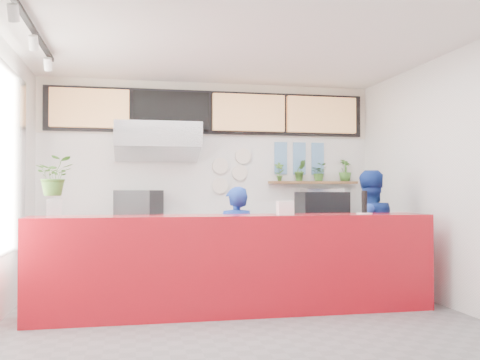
# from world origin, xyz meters

# --- Properties ---
(floor) EXTENTS (5.00, 5.00, 0.00)m
(floor) POSITION_xyz_m (0.00, 0.00, 0.00)
(floor) COLOR slate
(floor) RESTS_ON ground
(ceiling) EXTENTS (5.00, 5.00, 0.00)m
(ceiling) POSITION_xyz_m (0.00, 0.00, 3.00)
(ceiling) COLOR silver
(wall_back) EXTENTS (5.00, 0.00, 5.00)m
(wall_back) POSITION_xyz_m (0.00, 2.50, 1.50)
(wall_back) COLOR white
(wall_back) RESTS_ON ground
(wall_right) EXTENTS (0.00, 5.00, 5.00)m
(wall_right) POSITION_xyz_m (2.50, 0.00, 1.50)
(wall_right) COLOR white
(wall_right) RESTS_ON ground
(service_counter) EXTENTS (4.50, 0.60, 1.10)m
(service_counter) POSITION_xyz_m (0.00, 0.40, 0.55)
(service_counter) COLOR #AA0C17
(service_counter) RESTS_ON ground
(cream_band) EXTENTS (5.00, 0.02, 0.80)m
(cream_band) POSITION_xyz_m (0.00, 2.49, 2.60)
(cream_band) COLOR beige
(cream_band) RESTS_ON wall_back
(prep_bench) EXTENTS (1.80, 0.60, 0.90)m
(prep_bench) POSITION_xyz_m (-0.80, 2.20, 0.45)
(prep_bench) COLOR #B2B5BA
(prep_bench) RESTS_ON ground
(panini_oven) EXTENTS (0.70, 0.70, 0.48)m
(panini_oven) POSITION_xyz_m (-1.06, 2.20, 1.14)
(panini_oven) COLOR black
(panini_oven) RESTS_ON prep_bench
(extraction_hood) EXTENTS (1.20, 0.70, 0.35)m
(extraction_hood) POSITION_xyz_m (-0.80, 2.15, 2.15)
(extraction_hood) COLOR #B2B5BA
(extraction_hood) RESTS_ON ceiling
(hood_lip) EXTENTS (1.20, 0.69, 0.31)m
(hood_lip) POSITION_xyz_m (-0.80, 2.15, 1.95)
(hood_lip) COLOR #B2B5BA
(hood_lip) RESTS_ON ceiling
(right_bench) EXTENTS (1.80, 0.60, 0.90)m
(right_bench) POSITION_xyz_m (1.50, 2.20, 0.45)
(right_bench) COLOR #B2B5BA
(right_bench) RESTS_ON ground
(espresso_machine) EXTENTS (0.72, 0.52, 0.45)m
(espresso_machine) POSITION_xyz_m (1.66, 2.20, 1.13)
(espresso_machine) COLOR black
(espresso_machine) RESTS_ON right_bench
(espresso_tray) EXTENTS (0.57, 0.40, 0.05)m
(espresso_tray) POSITION_xyz_m (1.66, 2.20, 1.38)
(espresso_tray) COLOR #B3B6BA
(espresso_tray) RESTS_ON espresso_machine
(herb_shelf) EXTENTS (1.40, 0.18, 0.04)m
(herb_shelf) POSITION_xyz_m (1.60, 2.40, 1.50)
(herb_shelf) COLOR brown
(herb_shelf) RESTS_ON wall_back
(menu_board_far_left) EXTENTS (1.10, 0.10, 0.55)m
(menu_board_far_left) POSITION_xyz_m (-1.75, 2.38, 2.55)
(menu_board_far_left) COLOR tan
(menu_board_far_left) RESTS_ON wall_back
(menu_board_mid_left) EXTENTS (1.10, 0.10, 0.55)m
(menu_board_mid_left) POSITION_xyz_m (-0.59, 2.38, 2.55)
(menu_board_mid_left) COLOR black
(menu_board_mid_left) RESTS_ON wall_back
(menu_board_mid_right) EXTENTS (1.10, 0.10, 0.55)m
(menu_board_mid_right) POSITION_xyz_m (0.57, 2.38, 2.55)
(menu_board_mid_right) COLOR tan
(menu_board_mid_right) RESTS_ON wall_back
(menu_board_far_right) EXTENTS (1.10, 0.10, 0.55)m
(menu_board_far_right) POSITION_xyz_m (1.73, 2.38, 2.55)
(menu_board_far_right) COLOR tan
(menu_board_far_right) RESTS_ON wall_back
(soffit) EXTENTS (4.80, 0.04, 0.65)m
(soffit) POSITION_xyz_m (0.00, 2.46, 2.55)
(soffit) COLOR black
(soffit) RESTS_ON wall_back
(window_pane) EXTENTS (0.04, 2.20, 1.90)m
(window_pane) POSITION_xyz_m (-2.47, 0.30, 1.70)
(window_pane) COLOR silver
(window_pane) RESTS_ON wall_left
(window_frame) EXTENTS (0.03, 2.30, 2.00)m
(window_frame) POSITION_xyz_m (-2.45, 0.30, 1.70)
(window_frame) COLOR #B2B5BA
(window_frame) RESTS_ON wall_left
(track_rail) EXTENTS (0.05, 2.40, 0.04)m
(track_rail) POSITION_xyz_m (-2.10, 0.00, 2.94)
(track_rail) COLOR black
(track_rail) RESTS_ON ceiling
(dec_plate_a) EXTENTS (0.24, 0.03, 0.24)m
(dec_plate_a) POSITION_xyz_m (0.15, 2.47, 1.75)
(dec_plate_a) COLOR silver
(dec_plate_a) RESTS_ON wall_back
(dec_plate_b) EXTENTS (0.24, 0.03, 0.24)m
(dec_plate_b) POSITION_xyz_m (0.45, 2.47, 1.65)
(dec_plate_b) COLOR silver
(dec_plate_b) RESTS_ON wall_back
(dec_plate_c) EXTENTS (0.24, 0.03, 0.24)m
(dec_plate_c) POSITION_xyz_m (0.15, 2.47, 1.45)
(dec_plate_c) COLOR silver
(dec_plate_c) RESTS_ON wall_back
(dec_plate_d) EXTENTS (0.24, 0.03, 0.24)m
(dec_plate_d) POSITION_xyz_m (0.50, 2.47, 1.90)
(dec_plate_d) COLOR silver
(dec_plate_d) RESTS_ON wall_back
(photo_frame_a) EXTENTS (0.20, 0.02, 0.25)m
(photo_frame_a) POSITION_xyz_m (1.10, 2.48, 2.00)
(photo_frame_a) COLOR #598CBF
(photo_frame_a) RESTS_ON wall_back
(photo_frame_b) EXTENTS (0.20, 0.02, 0.25)m
(photo_frame_b) POSITION_xyz_m (1.40, 2.48, 2.00)
(photo_frame_b) COLOR #598CBF
(photo_frame_b) RESTS_ON wall_back
(photo_frame_c) EXTENTS (0.20, 0.02, 0.25)m
(photo_frame_c) POSITION_xyz_m (1.70, 2.48, 2.00)
(photo_frame_c) COLOR #598CBF
(photo_frame_c) RESTS_ON wall_back
(photo_frame_d) EXTENTS (0.20, 0.02, 0.25)m
(photo_frame_d) POSITION_xyz_m (1.10, 2.48, 1.75)
(photo_frame_d) COLOR #598CBF
(photo_frame_d) RESTS_ON wall_back
(photo_frame_e) EXTENTS (0.20, 0.02, 0.25)m
(photo_frame_e) POSITION_xyz_m (1.40, 2.48, 1.75)
(photo_frame_e) COLOR #598CBF
(photo_frame_e) RESTS_ON wall_back
(photo_frame_f) EXTENTS (0.20, 0.02, 0.25)m
(photo_frame_f) POSITION_xyz_m (1.70, 2.48, 1.75)
(photo_frame_f) COLOR #598CBF
(photo_frame_f) RESTS_ON wall_back
(staff_center) EXTENTS (0.57, 0.42, 1.42)m
(staff_center) POSITION_xyz_m (0.09, 0.91, 0.71)
(staff_center) COLOR navy
(staff_center) RESTS_ON ground
(staff_right) EXTENTS (0.84, 0.67, 1.63)m
(staff_right) POSITION_xyz_m (1.82, 0.92, 0.82)
(staff_right) COLOR navy
(staff_right) RESTS_ON ground
(herb_a) EXTENTS (0.16, 0.12, 0.29)m
(herb_a) POSITION_xyz_m (1.05, 2.40, 1.67)
(herb_a) COLOR #386623
(herb_a) RESTS_ON herb_shelf
(herb_b) EXTENTS (0.19, 0.16, 0.33)m
(herb_b) POSITION_xyz_m (1.39, 2.40, 1.68)
(herb_b) COLOR #386623
(herb_b) RESTS_ON herb_shelf
(herb_c) EXTENTS (0.32, 0.30, 0.28)m
(herb_c) POSITION_xyz_m (1.70, 2.40, 1.66)
(herb_c) COLOR #386623
(herb_c) RESTS_ON herb_shelf
(herb_d) EXTENTS (0.25, 0.24, 0.34)m
(herb_d) POSITION_xyz_m (2.12, 2.40, 1.69)
(herb_d) COLOR #386623
(herb_d) RESTS_ON herb_shelf
(glass_vase) EXTENTS (0.16, 0.16, 0.19)m
(glass_vase) POSITION_xyz_m (-1.94, 0.32, 1.20)
(glass_vase) COLOR silver
(glass_vase) RESTS_ON service_counter
(basil_vase) EXTENTS (0.42, 0.38, 0.41)m
(basil_vase) POSITION_xyz_m (-1.94, 0.32, 1.53)
(basil_vase) COLOR #386623
(basil_vase) RESTS_ON glass_vase
(napkin_holder) EXTENTS (0.18, 0.12, 0.16)m
(napkin_holder) POSITION_xyz_m (0.55, 0.34, 1.18)
(napkin_holder) COLOR white
(napkin_holder) RESTS_ON service_counter
(white_plate) EXTENTS (0.21, 0.21, 0.01)m
(white_plate) POSITION_xyz_m (1.53, 0.38, 1.11)
(white_plate) COLOR white
(white_plate) RESTS_ON service_counter
(pepper_mill) EXTENTS (0.07, 0.07, 0.26)m
(pepper_mill) POSITION_xyz_m (1.53, 0.38, 1.24)
(pepper_mill) COLOR black
(pepper_mill) RESTS_ON white_plate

